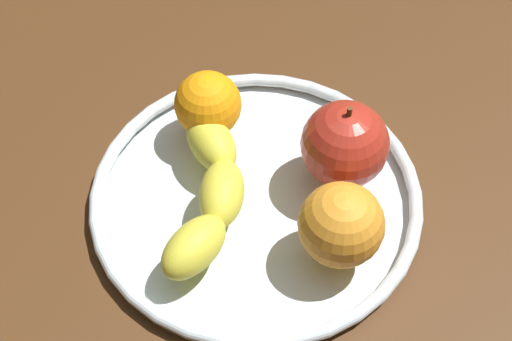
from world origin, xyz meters
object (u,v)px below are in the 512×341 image
apple (345,145)px  orange_front_right (208,104)px  fruit_bowl (256,197)px  banana (209,189)px  orange_back_right (341,225)px

apple → orange_front_right: size_ratio=1.38×
apple → orange_front_right: bearing=54.2°
fruit_bowl → banana: 4.99cm
orange_back_right → fruit_bowl: bearing=37.6°
orange_front_right → banana: bearing=170.3°
orange_front_right → orange_back_right: (-15.18, -8.11, 0.43)cm
fruit_bowl → orange_front_right: orange_front_right is taller
apple → orange_back_right: (-7.59, 2.41, -0.32)cm
banana → orange_front_right: 8.60cm
banana → orange_front_right: orange_front_right is taller
orange_front_right → orange_back_right: 17.21cm
banana → apple: 12.14cm
banana → fruit_bowl: bearing=-69.2°
fruit_bowl → banana: (-0.26, 4.14, 2.78)cm
orange_back_right → orange_front_right: bearing=28.1°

